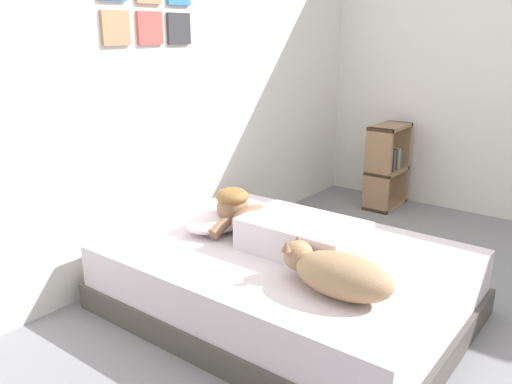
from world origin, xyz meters
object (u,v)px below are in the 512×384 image
Objects in this scene: bed at (285,280)px; dog at (337,273)px; person_lying at (282,227)px; cell_phone at (357,275)px; coffee_cup at (266,218)px; pillow at (221,219)px; bookshelf at (387,165)px.

dog is at bearing -121.24° from bed.
person_lying is 0.53m from cell_phone.
dog reaches higher than cell_phone.
person_lying reaches higher than coffee_cup.
pillow is at bearing 89.69° from person_lying.
pillow reaches higher than coffee_cup.
dog is (-0.32, -0.53, -0.00)m from person_lying.
bookshelf is at bearing 8.06° from person_lying.
bookshelf is at bearing 20.53° from cell_phone.
pillow is 4.16× the size of coffee_cup.
cell_phone is (-0.09, -0.97, -0.05)m from pillow.
cell_phone is at bearing -95.37° from pillow.
bookshelf is (2.16, 0.81, 0.00)m from cell_phone.
coffee_cup reaches higher than bed.
bookshelf is (2.07, 0.29, -0.10)m from person_lying.
person_lying is (0.03, 0.05, 0.30)m from bed.
coffee_cup is 1.84m from bookshelf.
coffee_cup is at bearing -38.21° from pillow.
dog is 0.97m from coffee_cup.
bed is at bearing -127.69° from coffee_cup.
bookshelf reaches higher than dog.
cell_phone is (-0.09, -0.51, -0.10)m from person_lying.
person_lying is 0.36m from coffee_cup.
pillow is 3.71× the size of cell_phone.
coffee_cup is (0.23, 0.28, -0.07)m from person_lying.
cell_phone is (-0.06, -0.47, 0.20)m from bed.
coffee_cup is (0.22, -0.18, -0.02)m from pillow.
pillow is 0.97m from cell_phone.
bookshelf reaches higher than coffee_cup.
coffee_cup is (0.25, 0.33, 0.23)m from bed.
dog reaches higher than pillow.
pillow is at bearing 86.85° from bed.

